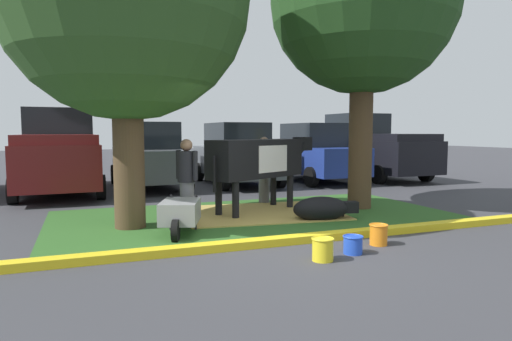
% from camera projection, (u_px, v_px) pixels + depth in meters
% --- Properties ---
extents(ground_plane, '(80.00, 80.00, 0.00)m').
position_uv_depth(ground_plane, '(271.00, 244.00, 6.95)').
color(ground_plane, '#38383D').
extents(grass_island, '(8.02, 4.19, 0.02)m').
position_uv_depth(grass_island, '(257.00, 216.00, 9.16)').
color(grass_island, '#2D5B23').
rests_on(grass_island, ground).
extents(curb_yellow, '(9.22, 0.24, 0.12)m').
position_uv_depth(curb_yellow, '(308.00, 238.00, 7.06)').
color(curb_yellow, yellow).
rests_on(curb_yellow, ground).
extents(hay_bedding, '(3.44, 2.74, 0.04)m').
position_uv_depth(hay_bedding, '(261.00, 213.00, 9.44)').
color(hay_bedding, tan).
rests_on(hay_bedding, ground).
extents(shade_tree_right, '(4.07, 4.07, 6.63)m').
position_uv_depth(shade_tree_right, '(363.00, 2.00, 9.76)').
color(shade_tree_right, '#4C3823').
rests_on(shade_tree_right, ground).
extents(cow_holstein, '(2.94, 1.78, 1.61)m').
position_uv_depth(cow_holstein, '(259.00, 159.00, 9.60)').
color(cow_holstein, black).
rests_on(cow_holstein, ground).
extents(calf_lying, '(1.33, 0.70, 0.48)m').
position_uv_depth(calf_lying, '(322.00, 209.00, 8.70)').
color(calf_lying, black).
rests_on(calf_lying, ground).
extents(person_handler, '(0.50, 0.34, 1.61)m').
position_uv_depth(person_handler, '(264.00, 168.00, 10.71)').
color(person_handler, slate).
rests_on(person_handler, ground).
extents(person_visitor_near, '(0.34, 0.47, 1.60)m').
position_uv_depth(person_visitor_near, '(187.00, 180.00, 8.20)').
color(person_visitor_near, slate).
rests_on(person_visitor_near, ground).
extents(wheelbarrow, '(0.98, 1.60, 0.63)m').
position_uv_depth(wheelbarrow, '(180.00, 212.00, 7.49)').
color(wheelbarrow, gray).
rests_on(wheelbarrow, ground).
extents(bucket_yellow, '(0.31, 0.31, 0.31)m').
position_uv_depth(bucket_yellow, '(323.00, 249.00, 6.03)').
color(bucket_yellow, yellow).
rests_on(bucket_yellow, ground).
extents(bucket_blue, '(0.29, 0.29, 0.26)m').
position_uv_depth(bucket_blue, '(353.00, 244.00, 6.37)').
color(bucket_blue, blue).
rests_on(bucket_blue, ground).
extents(bucket_orange, '(0.29, 0.29, 0.32)m').
position_uv_depth(bucket_orange, '(379.00, 234.00, 6.86)').
color(bucket_orange, orange).
rests_on(bucket_orange, ground).
extents(pickup_truck_maroon, '(2.30, 5.44, 2.42)m').
position_uv_depth(pickup_truck_maroon, '(59.00, 154.00, 12.72)').
color(pickup_truck_maroon, maroon).
rests_on(pickup_truck_maroon, ground).
extents(sedan_silver, '(2.09, 4.44, 2.02)m').
position_uv_depth(sedan_silver, '(149.00, 156.00, 13.84)').
color(sedan_silver, '#4C5156').
rests_on(sedan_silver, ground).
extents(hatchback_white, '(2.09, 4.44, 2.02)m').
position_uv_depth(hatchback_white, '(237.00, 154.00, 14.75)').
color(hatchback_white, '#4C5156').
rests_on(hatchback_white, ground).
extents(sedan_blue, '(2.09, 4.44, 2.02)m').
position_uv_depth(sedan_blue, '(314.00, 153.00, 15.61)').
color(sedan_blue, navy).
rests_on(sedan_blue, ground).
extents(pickup_truck_black, '(2.30, 5.44, 2.42)m').
position_uv_depth(pickup_truck_black, '(370.00, 148.00, 16.81)').
color(pickup_truck_black, black).
rests_on(pickup_truck_black, ground).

